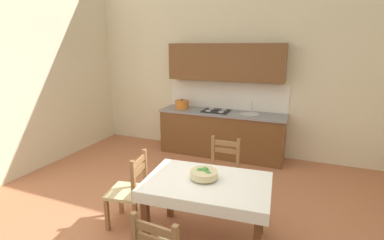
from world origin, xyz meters
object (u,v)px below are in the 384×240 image
(dining_chair_kitchen_side, at_px, (222,174))
(dining_chair_tv_side, at_px, (130,191))
(dining_table, at_px, (207,193))
(fruit_bowl, at_px, (204,174))
(kitchen_cabinetry, at_px, (222,113))

(dining_chair_kitchen_side, height_order, dining_chair_tv_side, same)
(dining_table, distance_m, fruit_bowl, 0.21)
(fruit_bowl, bearing_deg, dining_table, -35.64)
(kitchen_cabinetry, xyz_separation_m, fruit_bowl, (0.54, -2.60, -0.04))
(kitchen_cabinetry, relative_size, dining_chair_tv_side, 2.65)
(dining_chair_tv_side, bearing_deg, kitchen_cabinetry, 81.70)
(dining_chair_kitchen_side, bearing_deg, dining_table, -85.62)
(kitchen_cabinetry, relative_size, dining_table, 1.77)
(dining_chair_tv_side, bearing_deg, dining_chair_kitchen_side, 43.93)
(kitchen_cabinetry, distance_m, dining_chair_tv_side, 2.73)
(kitchen_cabinetry, height_order, dining_chair_tv_side, kitchen_cabinetry)
(dining_chair_kitchen_side, relative_size, dining_chair_tv_side, 1.00)
(dining_chair_kitchen_side, bearing_deg, fruit_bowl, -88.92)
(dining_table, distance_m, dining_chair_kitchen_side, 0.87)
(kitchen_cabinetry, bearing_deg, dining_chair_tv_side, -98.30)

